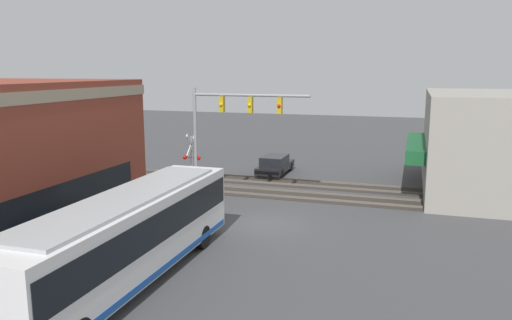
{
  "coord_description": "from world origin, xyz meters",
  "views": [
    {
      "loc": [
        -22.83,
        -6.68,
        7.6
      ],
      "look_at": [
        3.82,
        1.76,
        2.49
      ],
      "focal_mm": 35.0,
      "sensor_mm": 36.0,
      "label": 1
    }
  ],
  "objects_px": {
    "crossing_signal": "(192,158)",
    "pedestrian_at_crossing": "(211,182)",
    "city_bus": "(127,235)",
    "parked_car_black": "(275,165)"
  },
  "relations": [
    {
      "from": "city_bus",
      "to": "crossing_signal",
      "type": "bearing_deg",
      "value": 14.56
    },
    {
      "from": "city_bus",
      "to": "parked_car_black",
      "type": "height_order",
      "value": "city_bus"
    },
    {
      "from": "crossing_signal",
      "to": "pedestrian_at_crossing",
      "type": "distance_m",
      "value": 1.94
    },
    {
      "from": "crossing_signal",
      "to": "pedestrian_at_crossing",
      "type": "height_order",
      "value": "crossing_signal"
    },
    {
      "from": "city_bus",
      "to": "parked_car_black",
      "type": "bearing_deg",
      "value": -0.0
    },
    {
      "from": "city_bus",
      "to": "parked_car_black",
      "type": "relative_size",
      "value": 2.74
    },
    {
      "from": "parked_car_black",
      "to": "pedestrian_at_crossing",
      "type": "relative_size",
      "value": 2.6
    },
    {
      "from": "crossing_signal",
      "to": "city_bus",
      "type": "bearing_deg",
      "value": -165.44
    },
    {
      "from": "city_bus",
      "to": "pedestrian_at_crossing",
      "type": "bearing_deg",
      "value": 8.86
    },
    {
      "from": "city_bus",
      "to": "crossing_signal",
      "type": "relative_size",
      "value": 3.27
    }
  ]
}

